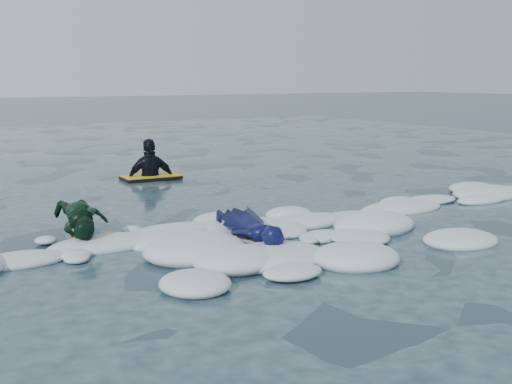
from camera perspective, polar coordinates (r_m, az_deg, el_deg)
ground at (r=6.67m, az=4.49°, el=-6.30°), size 120.00×120.00×0.00m
foam_band at (r=7.51m, az=-0.02°, el=-4.39°), size 12.00×3.10×0.30m
prone_woman_unit at (r=7.26m, az=-0.24°, el=-3.36°), size 0.73×1.52×0.37m
prone_child_unit at (r=7.71m, az=-15.13°, el=-2.57°), size 0.77×1.29×0.46m
waiting_rider_unit at (r=12.20m, az=-9.31°, el=0.94°), size 1.09×0.61×1.62m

